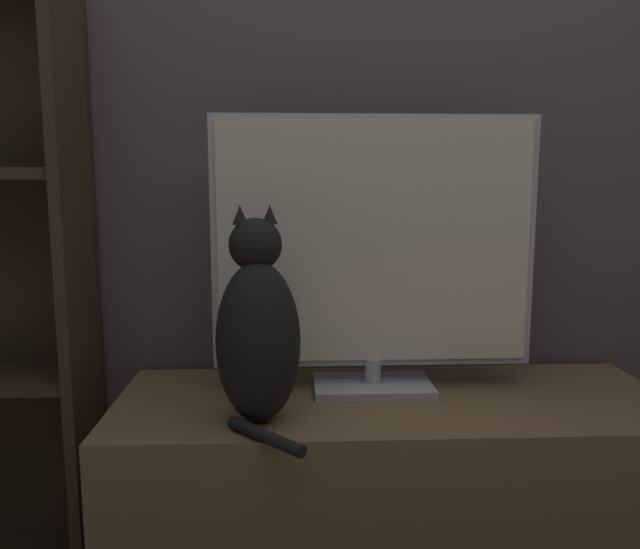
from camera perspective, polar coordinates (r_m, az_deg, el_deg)
wall_back at (r=1.90m, az=5.56°, el=14.37°), size 4.80×0.05×2.60m
tv_stand at (r=1.78m, az=6.59°, el=-19.41°), size 1.44×0.54×0.55m
tv at (r=1.64m, az=4.97°, el=2.04°), size 0.85×0.19×0.73m
cat at (r=1.45m, az=-5.71°, el=-5.20°), size 0.22×0.32×0.51m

